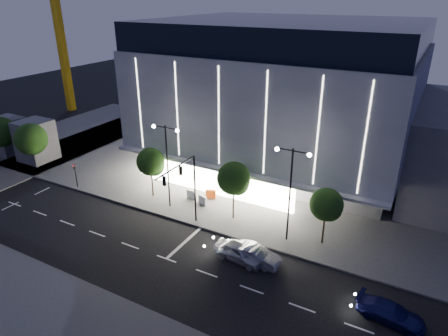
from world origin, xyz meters
The scene contains 17 objects.
ground centered at (0.00, 0.00, 0.00)m, with size 160.00×160.00×0.00m, color black.
sidewalk_museum centered at (5.00, 24.00, 0.07)m, with size 70.00×40.00×0.15m, color #474747.
sidewalk_west centered at (-30.00, 10.00, 0.07)m, with size 16.00×50.00×0.15m, color #474747.
museum centered at (2.98, 22.31, 9.27)m, with size 30.00×25.80×18.00m.
traffic_mast centered at (1.00, 3.34, 5.03)m, with size 0.33×5.89×7.07m.
street_lamp_west centered at (-3.00, 6.00, 5.96)m, with size 3.16×0.36×9.00m.
street_lamp_east centered at (10.00, 6.00, 5.96)m, with size 3.16×0.36×9.00m.
ped_signal_far centered at (-15.00, 4.50, 1.89)m, with size 0.22×0.24×3.00m.
tree_left centered at (-5.97, 7.02, 4.03)m, with size 3.02×3.02×5.72m.
tree_mid centered at (4.03, 7.02, 4.33)m, with size 3.25×3.25×6.15m.
tree_right centered at (13.03, 7.02, 3.88)m, with size 2.91×2.91×5.51m.
car_lead centered at (7.51, 1.38, 0.78)m, with size 1.84×4.57×1.56m, color #B8B9C0.
car_second centered at (8.71, 1.68, 0.74)m, with size 1.57×4.51×1.49m, color #A8AAB0.
car_third centered at (19.68, 0.24, 0.66)m, with size 1.85×4.56×1.32m, color #161855.
barrier_b centered at (-1.88, 8.45, 0.65)m, with size 1.10×0.25×1.00m, color white.
barrier_c centered at (-0.06, 9.51, 0.65)m, with size 1.10×0.25×1.00m, color #D6460B.
barrier_d centered at (-0.12, 7.92, 0.65)m, with size 1.10×0.25×1.00m, color silver.
Camera 1 is at (19.72, -23.66, 20.77)m, focal length 32.00 mm.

